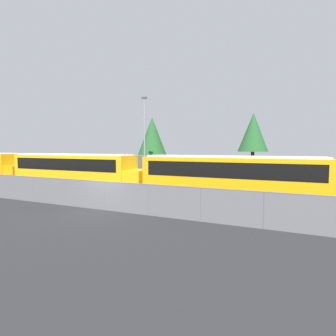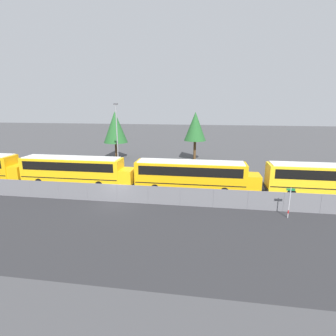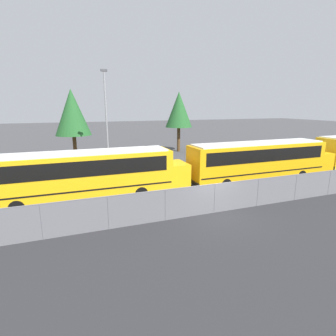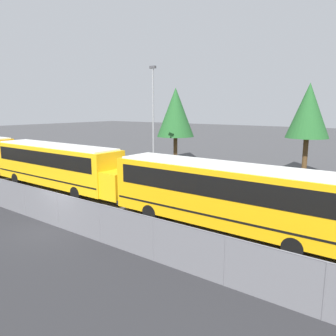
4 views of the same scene
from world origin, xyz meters
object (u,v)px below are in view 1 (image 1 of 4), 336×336
(school_bus_1, at_px, (75,169))
(light_pole, at_px, (144,136))
(school_bus_2, at_px, (234,177))
(tree_0, at_px, (152,136))
(tree_1, at_px, (253,133))

(school_bus_1, xyz_separation_m, light_pole, (2.57, 8.10, 3.20))
(school_bus_2, bearing_deg, tree_0, 132.30)
(tree_0, bearing_deg, light_pole, -68.67)
(school_bus_2, bearing_deg, light_pole, 144.07)
(light_pole, bearing_deg, school_bus_2, -35.93)
(school_bus_1, bearing_deg, tree_1, 50.32)
(school_bus_2, xyz_separation_m, tree_1, (-0.63, 16.42, 3.79))
(school_bus_2, xyz_separation_m, tree_0, (-14.44, 15.87, 3.56))
(light_pole, distance_m, tree_0, 8.10)
(tree_1, bearing_deg, school_bus_1, -129.68)
(tree_0, relative_size, tree_1, 1.01)
(school_bus_1, distance_m, tree_1, 21.38)
(school_bus_1, xyz_separation_m, school_bus_2, (14.07, -0.23, 0.00))
(tree_1, bearing_deg, tree_0, -177.69)
(school_bus_1, relative_size, light_pole, 1.43)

